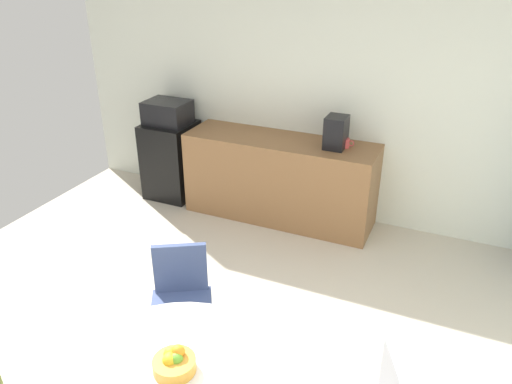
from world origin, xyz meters
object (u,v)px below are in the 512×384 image
at_px(mug_white, 346,143).
at_px(coffee_maker, 336,132).
at_px(chair_navy, 181,289).
at_px(mini_fridge, 172,160).
at_px(fruit_bowl, 174,362).
at_px(microwave, 168,112).

bearing_deg(mug_white, coffee_maker, -153.28).
height_order(chair_navy, mug_white, mug_white).
distance_m(mini_fridge, fruit_bowl, 3.56).
xyz_separation_m(mug_white, coffee_maker, (-0.09, -0.05, 0.11)).
height_order(mini_fridge, mug_white, mug_white).
bearing_deg(mini_fridge, microwave, 0.00).
xyz_separation_m(mini_fridge, microwave, (0.00, 0.00, 0.57)).
height_order(mini_fridge, coffee_maker, coffee_maker).
bearing_deg(fruit_bowl, chair_navy, 120.63).
bearing_deg(microwave, fruit_bowl, -56.69).
bearing_deg(chair_navy, mug_white, 75.43).
height_order(mini_fridge, microwave, microwave).
height_order(mini_fridge, chair_navy, mini_fridge).
height_order(fruit_bowl, coffee_maker, coffee_maker).
distance_m(mini_fridge, mug_white, 2.09).
distance_m(microwave, chair_navy, 2.64).
bearing_deg(mini_fridge, mug_white, 1.32).
distance_m(mini_fridge, coffee_maker, 2.03).
bearing_deg(chair_navy, mini_fridge, 124.30).
bearing_deg(microwave, mug_white, 1.32).
bearing_deg(mug_white, chair_navy, -104.57).
relative_size(mini_fridge, fruit_bowl, 4.03).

